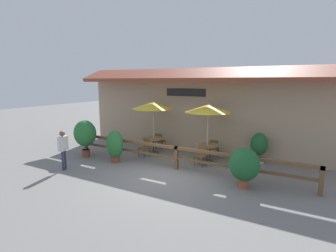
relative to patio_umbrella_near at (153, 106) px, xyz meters
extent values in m
plane|color=slate|center=(2.15, -2.69, -2.38)|extent=(60.00, 60.00, 0.00)
cube|color=tan|center=(2.15, 1.51, -0.58)|extent=(14.00, 0.40, 3.60)
cube|color=brown|center=(2.15, 0.96, 1.49)|extent=(14.28, 1.48, 0.70)
cube|color=black|center=(1.13, 1.28, 0.62)|extent=(2.15, 0.04, 0.38)
cube|color=brown|center=(2.15, -1.64, -1.49)|extent=(10.40, 0.14, 0.11)
cube|color=brown|center=(2.15, -1.64, -1.91)|extent=(10.40, 0.10, 0.09)
cube|color=brown|center=(-2.98, -1.64, -1.91)|extent=(0.14, 0.14, 0.95)
cube|color=brown|center=(2.15, -1.64, -1.91)|extent=(0.14, 0.14, 0.95)
cube|color=brown|center=(7.28, -1.64, -1.91)|extent=(0.14, 0.14, 0.95)
cylinder|color=#B7B2A8|center=(0.00, 0.00, -1.25)|extent=(0.06, 0.06, 2.27)
cone|color=yellow|center=(0.00, 0.00, 0.01)|extent=(2.04, 2.04, 0.34)
sphere|color=#B2ADA3|center=(0.00, 0.00, 0.18)|extent=(0.07, 0.07, 0.07)
cylinder|color=olive|center=(0.00, 0.00, -1.64)|extent=(1.00, 1.00, 0.05)
cylinder|color=#333333|center=(0.00, 0.00, -2.02)|extent=(0.07, 0.07, 0.72)
cylinder|color=#333333|center=(0.00, 0.00, -2.37)|extent=(0.55, 0.55, 0.03)
cube|color=brown|center=(-0.03, -0.81, -1.95)|extent=(0.49, 0.49, 0.05)
cube|color=brown|center=(0.01, -0.62, -1.73)|extent=(0.40, 0.11, 0.40)
cylinder|color=#2D2D2D|center=(-0.25, -0.96, -2.18)|extent=(0.04, 0.04, 0.41)
cylinder|color=#2D2D2D|center=(0.13, -1.03, -2.18)|extent=(0.04, 0.04, 0.41)
cylinder|color=#2D2D2D|center=(-0.18, -0.59, -2.18)|extent=(0.04, 0.04, 0.41)
cylinder|color=#2D2D2D|center=(0.19, -0.65, -2.18)|extent=(0.04, 0.04, 0.41)
cube|color=brown|center=(-0.07, 0.81, -1.95)|extent=(0.46, 0.46, 0.05)
cube|color=brown|center=(-0.06, 0.62, -1.73)|extent=(0.40, 0.07, 0.40)
cylinder|color=#2D2D2D|center=(0.10, 1.01, -2.18)|extent=(0.04, 0.04, 0.41)
cylinder|color=#2D2D2D|center=(-0.28, 0.98, -2.18)|extent=(0.04, 0.04, 0.41)
cylinder|color=#2D2D2D|center=(0.13, 0.63, -2.18)|extent=(0.04, 0.04, 0.41)
cylinder|color=#2D2D2D|center=(-0.25, 0.60, -2.18)|extent=(0.04, 0.04, 0.41)
cylinder|color=#B7B2A8|center=(2.84, 0.01, -1.25)|extent=(0.06, 0.06, 2.27)
cone|color=yellow|center=(2.84, 0.01, 0.01)|extent=(2.04, 2.04, 0.34)
sphere|color=#B2ADA3|center=(2.84, 0.01, 0.18)|extent=(0.07, 0.07, 0.07)
cylinder|color=olive|center=(2.84, 0.01, -1.64)|extent=(1.00, 1.00, 0.05)
cylinder|color=#333333|center=(2.84, 0.01, -2.02)|extent=(0.07, 0.07, 0.72)
cylinder|color=#333333|center=(2.84, 0.01, -2.37)|extent=(0.55, 0.55, 0.03)
cube|color=brown|center=(2.86, -0.78, -1.95)|extent=(0.46, 0.46, 0.05)
cube|color=brown|center=(2.88, -0.60, -1.73)|extent=(0.40, 0.08, 0.40)
cylinder|color=#2D2D2D|center=(2.65, -0.95, -2.18)|extent=(0.04, 0.04, 0.41)
cylinder|color=#2D2D2D|center=(3.02, -0.99, -2.18)|extent=(0.04, 0.04, 0.41)
cylinder|color=#2D2D2D|center=(2.69, -0.57, -2.18)|extent=(0.04, 0.04, 0.41)
cylinder|color=#2D2D2D|center=(3.07, -0.62, -2.18)|extent=(0.04, 0.04, 0.41)
cube|color=brown|center=(2.90, 0.80, -1.95)|extent=(0.51, 0.51, 0.05)
cube|color=brown|center=(2.95, 0.61, -1.73)|extent=(0.40, 0.13, 0.40)
cylinder|color=#2D2D2D|center=(3.04, 1.03, -2.18)|extent=(0.04, 0.04, 0.41)
cylinder|color=#2D2D2D|center=(2.67, 0.94, -2.18)|extent=(0.04, 0.04, 0.41)
cylinder|color=#2D2D2D|center=(3.13, 0.66, -2.18)|extent=(0.04, 0.04, 0.41)
cylinder|color=#2D2D2D|center=(2.77, 0.57, -2.18)|extent=(0.04, 0.04, 0.41)
cylinder|color=#9E4C33|center=(5.01, -2.24, -2.21)|extent=(0.32, 0.32, 0.35)
cylinder|color=#9E4C33|center=(5.01, -2.24, -2.06)|extent=(0.35, 0.35, 0.04)
ellipsoid|color=#1E5B2D|center=(5.01, -2.24, -1.56)|extent=(1.01, 0.91, 1.13)
cylinder|color=brown|center=(-2.42, -2.19, -2.20)|extent=(0.35, 0.35, 0.36)
cylinder|color=brown|center=(-2.42, -2.19, -2.05)|extent=(0.38, 0.38, 0.04)
cylinder|color=brown|center=(-2.42, -2.19, -1.84)|extent=(0.06, 0.06, 0.37)
ellipsoid|color=#287033|center=(-2.42, -2.19, -1.24)|extent=(1.09, 0.98, 1.24)
cylinder|color=brown|center=(-0.67, -2.13, -2.25)|extent=(0.37, 0.37, 0.27)
cylinder|color=brown|center=(-0.67, -2.13, -2.13)|extent=(0.40, 0.40, 0.04)
ellipsoid|color=#287033|center=(-0.67, -2.13, -1.58)|extent=(0.78, 0.70, 1.24)
cylinder|color=#B7AD99|center=(4.92, 0.86, -2.27)|extent=(0.48, 0.48, 0.22)
cylinder|color=#B7AD99|center=(4.92, 0.86, -2.18)|extent=(0.52, 0.52, 0.04)
cylinder|color=brown|center=(4.92, 0.86, -2.01)|extent=(0.09, 0.09, 0.30)
ellipsoid|color=#1E5B2D|center=(4.92, 0.86, -1.53)|extent=(0.72, 0.65, 0.99)
cylinder|color=#2D334C|center=(-1.77, -4.03, -1.98)|extent=(0.09, 0.09, 0.81)
cylinder|color=#2D334C|center=(-1.81, -3.87, -1.98)|extent=(0.09, 0.09, 0.81)
cube|color=silver|center=(-1.79, -3.95, -1.29)|extent=(0.30, 0.47, 0.57)
cylinder|color=silver|center=(-1.72, -4.19, -1.29)|extent=(0.07, 0.07, 0.54)
cylinder|color=silver|center=(-1.85, -3.71, -1.29)|extent=(0.07, 0.07, 0.54)
sphere|color=brown|center=(-1.79, -3.95, -0.88)|extent=(0.22, 0.22, 0.22)
camera|label=1|loc=(6.91, -10.78, 1.18)|focal=28.00mm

